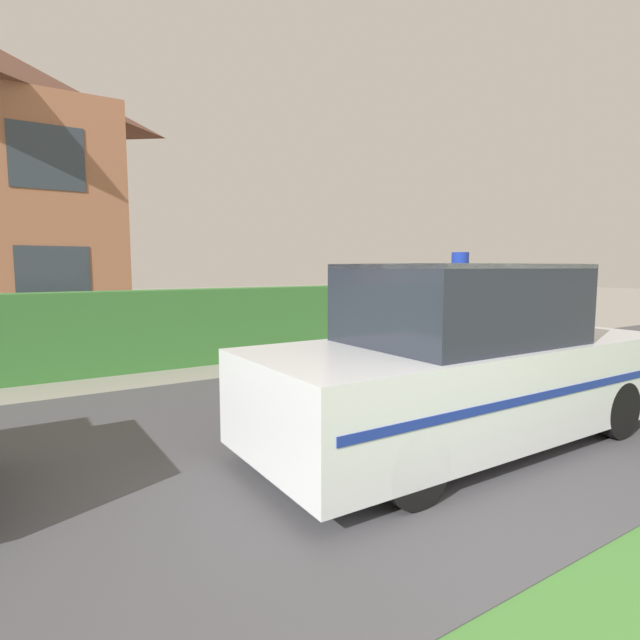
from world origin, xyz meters
TOP-DOWN VIEW (x-y plane):
  - road_strip at (0.00, 3.66)m, footprint 28.00×5.66m
  - garden_hedge at (1.39, 7.82)m, footprint 15.71×0.50m
  - police_car at (1.36, 2.56)m, footprint 4.38×1.70m
  - wheelie_bin at (4.62, 8.34)m, footprint 0.80×0.75m

SIDE VIEW (x-z plane):
  - road_strip at x=0.00m, z-range 0.00..0.01m
  - wheelie_bin at x=4.62m, z-range 0.00..1.19m
  - garden_hedge at x=1.39m, z-range 0.00..1.32m
  - police_car at x=1.36m, z-range -0.13..1.70m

